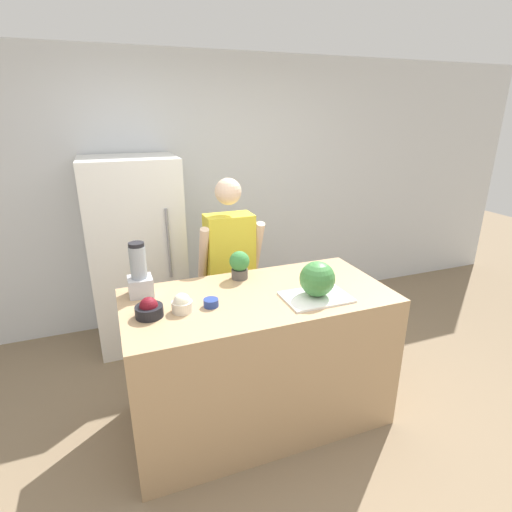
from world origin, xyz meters
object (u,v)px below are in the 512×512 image
(person, at_px, (230,272))
(bowl_cream, at_px, (182,304))
(watermelon, at_px, (317,279))
(blender, at_px, (139,274))
(refrigerator, at_px, (137,254))
(bowl_cherries, at_px, (149,309))
(potted_plant, at_px, (240,264))
(bowl_small_blue, at_px, (211,303))

(person, distance_m, bowl_cream, 0.99)
(person, bearing_deg, watermelon, -72.63)
(blender, bearing_deg, bowl_cream, -57.65)
(refrigerator, distance_m, person, 0.92)
(watermelon, bearing_deg, bowl_cherries, 173.42)
(person, distance_m, blender, 0.94)
(watermelon, height_order, bowl_cream, watermelon)
(bowl_cherries, xyz_separation_m, bowl_cream, (0.19, -0.01, 0.00))
(bowl_cream, distance_m, potted_plant, 0.59)
(blender, height_order, potted_plant, blender)
(bowl_cherries, distance_m, blender, 0.33)
(person, relative_size, bowl_cream, 12.97)
(person, distance_m, bowl_cherries, 1.10)
(person, height_order, blender, person)
(person, bearing_deg, bowl_cream, -123.85)
(bowl_cherries, bearing_deg, refrigerator, 87.94)
(refrigerator, height_order, bowl_small_blue, refrigerator)
(refrigerator, xyz_separation_m, person, (0.68, -0.62, -0.04))
(bowl_cream, bearing_deg, bowl_cherries, 178.06)
(refrigerator, distance_m, bowl_cherries, 1.44)
(refrigerator, distance_m, potted_plant, 1.26)
(bowl_cherries, height_order, blender, blender)
(refrigerator, bearing_deg, watermelon, -57.95)
(person, relative_size, bowl_small_blue, 17.53)
(person, height_order, bowl_cream, person)
(person, distance_m, potted_plant, 0.53)
(bowl_cream, bearing_deg, potted_plant, 36.51)
(watermelon, relative_size, bowl_cherries, 1.40)
(person, bearing_deg, bowl_small_blue, -114.54)
(watermelon, xyz_separation_m, blender, (-1.03, 0.43, 0.02))
(refrigerator, bearing_deg, bowl_cream, -84.55)
(blender, bearing_deg, refrigerator, 86.61)
(bowl_small_blue, relative_size, blender, 0.26)
(person, xyz_separation_m, bowl_cream, (-0.54, -0.81, 0.19))
(bowl_cherries, xyz_separation_m, bowl_small_blue, (0.36, -0.00, -0.02))
(bowl_cream, relative_size, blender, 0.35)
(watermelon, distance_m, bowl_small_blue, 0.67)
(refrigerator, relative_size, blender, 4.88)
(person, relative_size, blender, 4.53)
(person, relative_size, potted_plant, 7.96)
(bowl_cream, bearing_deg, refrigerator, 95.45)
(watermelon, distance_m, blender, 1.12)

